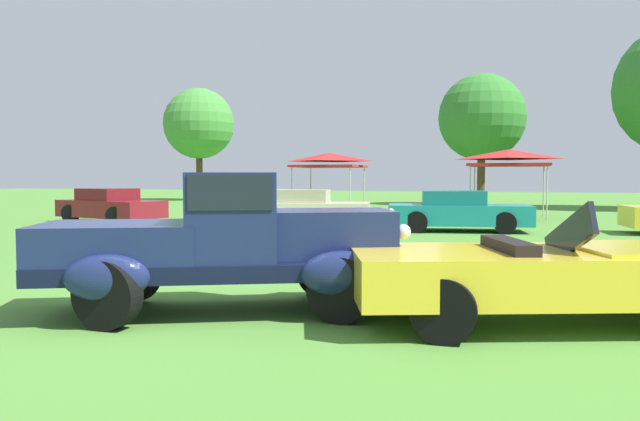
{
  "coord_description": "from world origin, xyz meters",
  "views": [
    {
      "loc": [
        3.7,
        -6.7,
        1.66
      ],
      "look_at": [
        0.94,
        2.02,
        1.14
      ],
      "focal_mm": 34.34,
      "sensor_mm": 36.0,
      "label": 1
    }
  ],
  "objects_px": {
    "show_car_burgundy": "(109,206)",
    "canopy_tent_left_field": "(329,159)",
    "neighbor_convertible": "(556,273)",
    "show_car_teal": "(457,211)",
    "show_car_cream": "(304,209)",
    "feature_pickup_truck": "(226,241)",
    "canopy_tent_center_field": "(509,157)"
  },
  "relations": [
    {
      "from": "show_car_burgundy",
      "to": "canopy_tent_left_field",
      "type": "bearing_deg",
      "value": 54.02
    },
    {
      "from": "neighbor_convertible",
      "to": "show_car_teal",
      "type": "distance_m",
      "value": 11.62
    },
    {
      "from": "show_car_cream",
      "to": "feature_pickup_truck",
      "type": "bearing_deg",
      "value": -75.36
    },
    {
      "from": "show_car_burgundy",
      "to": "show_car_cream",
      "type": "distance_m",
      "value": 7.25
    },
    {
      "from": "neighbor_convertible",
      "to": "show_car_cream",
      "type": "distance_m",
      "value": 13.47
    },
    {
      "from": "show_car_burgundy",
      "to": "canopy_tent_left_field",
      "type": "distance_m",
      "value": 10.02
    },
    {
      "from": "feature_pickup_truck",
      "to": "neighbor_convertible",
      "type": "xyz_separation_m",
      "value": [
        3.8,
        0.57,
        -0.29
      ]
    },
    {
      "from": "neighbor_convertible",
      "to": "canopy_tent_center_field",
      "type": "bearing_deg",
      "value": 92.13
    },
    {
      "from": "show_car_cream",
      "to": "show_car_teal",
      "type": "distance_m",
      "value": 4.9
    },
    {
      "from": "neighbor_convertible",
      "to": "show_car_teal",
      "type": "height_order",
      "value": "neighbor_convertible"
    },
    {
      "from": "feature_pickup_truck",
      "to": "show_car_burgundy",
      "type": "bearing_deg",
      "value": 131.48
    },
    {
      "from": "neighbor_convertible",
      "to": "show_car_cream",
      "type": "height_order",
      "value": "neighbor_convertible"
    },
    {
      "from": "feature_pickup_truck",
      "to": "neighbor_convertible",
      "type": "distance_m",
      "value": 3.86
    },
    {
      "from": "neighbor_convertible",
      "to": "show_car_burgundy",
      "type": "bearing_deg",
      "value": 141.75
    },
    {
      "from": "canopy_tent_left_field",
      "to": "show_car_cream",
      "type": "bearing_deg",
      "value": -79.23
    },
    {
      "from": "show_car_cream",
      "to": "canopy_tent_left_field",
      "type": "height_order",
      "value": "canopy_tent_left_field"
    },
    {
      "from": "feature_pickup_truck",
      "to": "show_car_burgundy",
      "type": "height_order",
      "value": "feature_pickup_truck"
    },
    {
      "from": "neighbor_convertible",
      "to": "show_car_teal",
      "type": "bearing_deg",
      "value": 100.23
    },
    {
      "from": "feature_pickup_truck",
      "to": "canopy_tent_center_field",
      "type": "height_order",
      "value": "canopy_tent_center_field"
    },
    {
      "from": "show_car_teal",
      "to": "canopy_tent_center_field",
      "type": "relative_size",
      "value": 1.43
    },
    {
      "from": "show_car_burgundy",
      "to": "canopy_tent_center_field",
      "type": "height_order",
      "value": "canopy_tent_center_field"
    },
    {
      "from": "feature_pickup_truck",
      "to": "show_car_cream",
      "type": "relative_size",
      "value": 1.03
    },
    {
      "from": "show_car_cream",
      "to": "show_car_teal",
      "type": "bearing_deg",
      "value": -1.07
    },
    {
      "from": "show_car_cream",
      "to": "show_car_teal",
      "type": "height_order",
      "value": "same"
    },
    {
      "from": "show_car_cream",
      "to": "neighbor_convertible",
      "type": "bearing_deg",
      "value": -58.87
    },
    {
      "from": "neighbor_convertible",
      "to": "show_car_teal",
      "type": "relative_size",
      "value": 1.08
    },
    {
      "from": "show_car_burgundy",
      "to": "canopy_tent_left_field",
      "type": "xyz_separation_m",
      "value": [
        5.79,
        7.98,
        1.82
      ]
    },
    {
      "from": "neighbor_convertible",
      "to": "canopy_tent_left_field",
      "type": "bearing_deg",
      "value": 113.7
    },
    {
      "from": "show_car_teal",
      "to": "canopy_tent_left_field",
      "type": "distance_m",
      "value": 10.18
    },
    {
      "from": "show_car_burgundy",
      "to": "canopy_tent_center_field",
      "type": "bearing_deg",
      "value": 26.58
    },
    {
      "from": "feature_pickup_truck",
      "to": "show_car_teal",
      "type": "bearing_deg",
      "value": 81.76
    },
    {
      "from": "canopy_tent_left_field",
      "to": "canopy_tent_center_field",
      "type": "relative_size",
      "value": 0.96
    }
  ]
}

